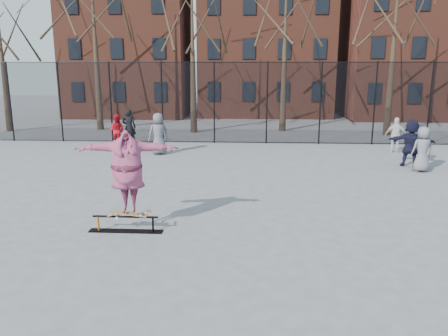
# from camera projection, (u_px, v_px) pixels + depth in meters

# --- Properties ---
(ground) EXTENTS (100.00, 100.00, 0.00)m
(ground) POSITION_uv_depth(u_px,v_px,m) (231.00, 247.00, 9.27)
(ground) COLOR slate
(skate_rail) EXTENTS (1.73, 0.26, 0.38)m
(skate_rail) POSITION_uv_depth(u_px,v_px,m) (126.00, 225.00, 10.10)
(skate_rail) COLOR black
(skate_rail) RESTS_ON ground
(skateboard) EXTENTS (0.87, 0.21, 0.10)m
(skateboard) POSITION_uv_depth(u_px,v_px,m) (130.00, 214.00, 10.03)
(skateboard) COLOR olive
(skateboard) RESTS_ON skate_rail
(skater) EXTENTS (2.37, 0.90, 1.88)m
(skater) POSITION_uv_depth(u_px,v_px,m) (128.00, 172.00, 9.80)
(skater) COLOR #693D99
(skater) RESTS_ON skateboard
(bystander_grey) EXTENTS (1.04, 0.88, 1.81)m
(bystander_grey) POSITION_uv_depth(u_px,v_px,m) (158.00, 134.00, 18.90)
(bystander_grey) COLOR #5B5B5F
(bystander_grey) RESTS_ON ground
(bystander_black) EXTENTS (0.68, 0.48, 1.78)m
(bystander_black) POSITION_uv_depth(u_px,v_px,m) (129.00, 127.00, 21.05)
(bystander_black) COLOR black
(bystander_black) RESTS_ON ground
(bystander_red) EXTENTS (0.83, 0.69, 1.54)m
(bystander_red) POSITION_uv_depth(u_px,v_px,m) (117.00, 130.00, 20.85)
(bystander_red) COLOR #B40F1A
(bystander_red) RESTS_ON ground
(bystander_white) EXTENTS (0.99, 0.64, 1.57)m
(bystander_white) POSITION_uv_depth(u_px,v_px,m) (396.00, 135.00, 19.35)
(bystander_white) COLOR silver
(bystander_white) RESTS_ON ground
(bystander_navy) EXTENTS (1.76, 1.16, 1.81)m
(bystander_navy) POSITION_uv_depth(u_px,v_px,m) (411.00, 143.00, 16.60)
(bystander_navy) COLOR black
(bystander_navy) RESTS_ON ground
(bystander_extra) EXTENTS (0.88, 0.65, 1.65)m
(bystander_extra) POSITION_uv_depth(u_px,v_px,m) (422.00, 149.00, 15.75)
(bystander_extra) COLOR slate
(bystander_extra) RESTS_ON ground
(fence) EXTENTS (34.03, 0.07, 4.00)m
(fence) POSITION_uv_depth(u_px,v_px,m) (242.00, 102.00, 21.45)
(fence) COLOR black
(fence) RESTS_ON ground
(tree_row) EXTENTS (33.66, 7.46, 10.67)m
(tree_row) POSITION_uv_depth(u_px,v_px,m) (240.00, 0.00, 24.31)
(tree_row) COLOR black
(tree_row) RESTS_ON ground
(rowhouses) EXTENTS (29.00, 7.00, 13.00)m
(rowhouses) POSITION_uv_depth(u_px,v_px,m) (255.00, 36.00, 33.15)
(rowhouses) COLOR #5F2C1F
(rowhouses) RESTS_ON ground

